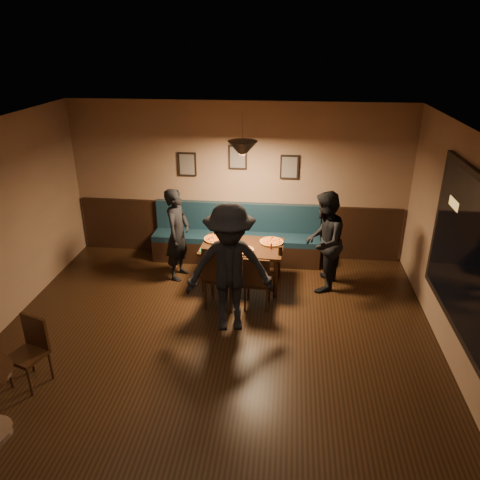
{
  "coord_description": "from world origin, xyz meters",
  "views": [
    {
      "loc": [
        0.9,
        -4.44,
        3.8
      ],
      "look_at": [
        0.2,
        1.96,
        0.95
      ],
      "focal_mm": 34.78,
      "sensor_mm": 36.0,
      "label": 1
    }
  ],
  "objects_px": {
    "cafe_chair_far": "(27,354)",
    "booth_bench": "(236,235)",
    "chair_near_right": "(258,281)",
    "diner_right": "(324,242)",
    "tabasco_bottle": "(271,246)",
    "dining_table": "(242,265)",
    "chair_near_left": "(221,275)",
    "diner_front": "(230,269)",
    "soda_glass": "(280,251)",
    "diner_left": "(178,234)"
  },
  "relations": [
    {
      "from": "diner_left",
      "to": "dining_table",
      "type": "bearing_deg",
      "value": -87.42
    },
    {
      "from": "booth_bench",
      "to": "tabasco_bottle",
      "type": "distance_m",
      "value": 1.21
    },
    {
      "from": "chair_near_right",
      "to": "tabasco_bottle",
      "type": "distance_m",
      "value": 0.68
    },
    {
      "from": "booth_bench",
      "to": "diner_right",
      "type": "height_order",
      "value": "diner_right"
    },
    {
      "from": "cafe_chair_far",
      "to": "booth_bench",
      "type": "bearing_deg",
      "value": -101.0
    },
    {
      "from": "booth_bench",
      "to": "cafe_chair_far",
      "type": "xyz_separation_m",
      "value": [
        -2.02,
        -3.56,
        -0.08
      ]
    },
    {
      "from": "soda_glass",
      "to": "chair_near_left",
      "type": "bearing_deg",
      "value": -155.39
    },
    {
      "from": "chair_near_right",
      "to": "diner_left",
      "type": "height_order",
      "value": "diner_left"
    },
    {
      "from": "chair_near_right",
      "to": "diner_right",
      "type": "bearing_deg",
      "value": 38.38
    },
    {
      "from": "chair_near_right",
      "to": "tabasco_bottle",
      "type": "bearing_deg",
      "value": 77.58
    },
    {
      "from": "booth_bench",
      "to": "dining_table",
      "type": "height_order",
      "value": "booth_bench"
    },
    {
      "from": "diner_front",
      "to": "cafe_chair_far",
      "type": "height_order",
      "value": "diner_front"
    },
    {
      "from": "chair_near_right",
      "to": "soda_glass",
      "type": "xyz_separation_m",
      "value": [
        0.31,
        0.37,
        0.34
      ]
    },
    {
      "from": "booth_bench",
      "to": "diner_front",
      "type": "relative_size",
      "value": 1.63
    },
    {
      "from": "tabasco_bottle",
      "to": "cafe_chair_far",
      "type": "bearing_deg",
      "value": -136.2
    },
    {
      "from": "diner_right",
      "to": "tabasco_bottle",
      "type": "height_order",
      "value": "diner_right"
    },
    {
      "from": "diner_right",
      "to": "diner_front",
      "type": "relative_size",
      "value": 0.89
    },
    {
      "from": "chair_near_left",
      "to": "diner_right",
      "type": "distance_m",
      "value": 1.72
    },
    {
      "from": "diner_left",
      "to": "diner_right",
      "type": "bearing_deg",
      "value": -82.6
    },
    {
      "from": "booth_bench",
      "to": "diner_left",
      "type": "relative_size",
      "value": 1.92
    },
    {
      "from": "chair_near_right",
      "to": "diner_left",
      "type": "distance_m",
      "value": 1.64
    },
    {
      "from": "booth_bench",
      "to": "chair_near_left",
      "type": "bearing_deg",
      "value": -91.78
    },
    {
      "from": "chair_near_right",
      "to": "tabasco_bottle",
      "type": "xyz_separation_m",
      "value": [
        0.17,
        0.57,
        0.32
      ]
    },
    {
      "from": "booth_bench",
      "to": "cafe_chair_far",
      "type": "height_order",
      "value": "booth_bench"
    },
    {
      "from": "soda_glass",
      "to": "cafe_chair_far",
      "type": "bearing_deg",
      "value": -140.03
    },
    {
      "from": "soda_glass",
      "to": "diner_left",
      "type": "bearing_deg",
      "value": 165.86
    },
    {
      "from": "chair_near_right",
      "to": "cafe_chair_far",
      "type": "bearing_deg",
      "value": -137.48
    },
    {
      "from": "cafe_chair_far",
      "to": "soda_glass",
      "type": "bearing_deg",
      "value": -121.39
    },
    {
      "from": "dining_table",
      "to": "chair_near_left",
      "type": "bearing_deg",
      "value": -107.74
    },
    {
      "from": "diner_front",
      "to": "booth_bench",
      "type": "bearing_deg",
      "value": 85.0
    },
    {
      "from": "dining_table",
      "to": "diner_left",
      "type": "bearing_deg",
      "value": 174.98
    },
    {
      "from": "diner_right",
      "to": "dining_table",
      "type": "bearing_deg",
      "value": -74.82
    },
    {
      "from": "booth_bench",
      "to": "soda_glass",
      "type": "height_order",
      "value": "booth_bench"
    },
    {
      "from": "booth_bench",
      "to": "soda_glass",
      "type": "distance_m",
      "value": 1.46
    },
    {
      "from": "chair_near_right",
      "to": "soda_glass",
      "type": "height_order",
      "value": "chair_near_right"
    },
    {
      "from": "booth_bench",
      "to": "soda_glass",
      "type": "xyz_separation_m",
      "value": [
        0.82,
        -1.18,
        0.27
      ]
    },
    {
      "from": "dining_table",
      "to": "chair_near_left",
      "type": "height_order",
      "value": "chair_near_left"
    },
    {
      "from": "tabasco_bottle",
      "to": "cafe_chair_far",
      "type": "relative_size",
      "value": 0.14
    },
    {
      "from": "tabasco_bottle",
      "to": "diner_right",
      "type": "bearing_deg",
      "value": 7.35
    },
    {
      "from": "chair_near_left",
      "to": "soda_glass",
      "type": "xyz_separation_m",
      "value": [
        0.87,
        0.4,
        0.26
      ]
    },
    {
      "from": "chair_near_left",
      "to": "diner_right",
      "type": "height_order",
      "value": "diner_right"
    },
    {
      "from": "chair_near_right",
      "to": "soda_glass",
      "type": "relative_size",
      "value": 6.16
    },
    {
      "from": "dining_table",
      "to": "cafe_chair_far",
      "type": "bearing_deg",
      "value": -127.22
    },
    {
      "from": "diner_right",
      "to": "cafe_chair_far",
      "type": "distance_m",
      "value": 4.44
    },
    {
      "from": "chair_near_left",
      "to": "chair_near_right",
      "type": "distance_m",
      "value": 0.56
    },
    {
      "from": "booth_bench",
      "to": "tabasco_bottle",
      "type": "bearing_deg",
      "value": -55.46
    },
    {
      "from": "dining_table",
      "to": "diner_right",
      "type": "bearing_deg",
      "value": 3.91
    },
    {
      "from": "soda_glass",
      "to": "chair_near_right",
      "type": "bearing_deg",
      "value": -130.5
    },
    {
      "from": "dining_table",
      "to": "diner_right",
      "type": "height_order",
      "value": "diner_right"
    },
    {
      "from": "diner_left",
      "to": "diner_front",
      "type": "xyz_separation_m",
      "value": [
        1.05,
        -1.39,
        0.14
      ]
    }
  ]
}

